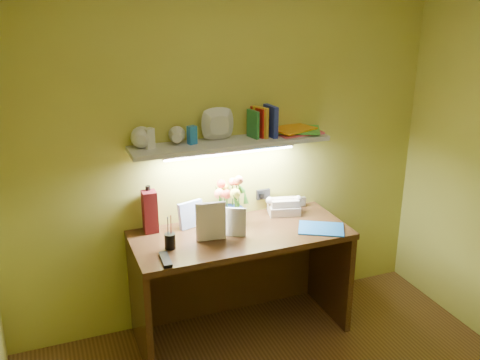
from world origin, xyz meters
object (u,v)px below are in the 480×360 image
desk (241,283)px  desk_clock (301,202)px  flower_bouquet (230,199)px  whisky_bottle (149,208)px  telephone (284,205)px

desk → desk_clock: size_ratio=20.06×
flower_bouquet → whisky_bottle: (-0.53, 0.06, -0.01)m
desk → whisky_bottle: whisky_bottle is taller
flower_bouquet → telephone: 0.41m
flower_bouquet → desk_clock: bearing=6.3°
desk → flower_bouquet: 0.57m
flower_bouquet → whisky_bottle: flower_bouquet is taller
telephone → whisky_bottle: bearing=-170.5°
flower_bouquet → telephone: size_ratio=1.54×
telephone → desk: bearing=-141.3°
telephone → flower_bouquet: bearing=-167.1°
desk_clock → whisky_bottle: (-1.10, -0.00, 0.12)m
desk → telephone: bearing=25.0°
whisky_bottle → flower_bouquet: bearing=-6.6°
desk → flower_bouquet: (-0.01, 0.19, 0.54)m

